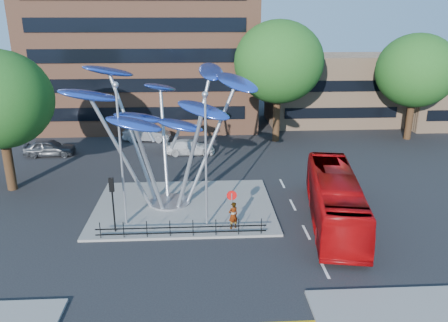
{
  "coord_description": "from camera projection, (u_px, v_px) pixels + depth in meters",
  "views": [
    {
      "loc": [
        0.21,
        -21.31,
        12.54
      ],
      "look_at": [
        1.62,
        4.0,
        3.97
      ],
      "focal_mm": 35.0,
      "sensor_mm": 36.0,
      "label": 1
    }
  ],
  "objects": [
    {
      "name": "traffic_island",
      "position": [
        184.0,
        206.0,
        29.76
      ],
      "size": [
        12.0,
        9.0,
        0.15
      ],
      "primitive_type": "cube",
      "color": "slate",
      "rests_on": "ground"
    },
    {
      "name": "traffic_light_island",
      "position": [
        112.0,
        193.0,
        25.42
      ],
      "size": [
        0.28,
        0.18,
        3.42
      ],
      "color": "black",
      "rests_on": "traffic_island"
    },
    {
      "name": "pedestrian",
      "position": [
        233.0,
        215.0,
        26.31
      ],
      "size": [
        0.74,
        0.65,
        1.72
      ],
      "primitive_type": "imported",
      "rotation": [
        0.0,
        0.0,
        3.61
      ],
      "color": "gray",
      "rests_on": "traffic_island"
    },
    {
      "name": "tree_far",
      "position": [
        416.0,
        71.0,
        43.85
      ],
      "size": [
        8.0,
        8.0,
        10.81
      ],
      "color": "black",
      "rests_on": "ground"
    },
    {
      "name": "red_bus",
      "position": [
        334.0,
        199.0,
        27.23
      ],
      "size": [
        4.59,
        11.69,
        3.17
      ],
      "primitive_type": "imported",
      "rotation": [
        0.0,
        0.0,
        -0.17
      ],
      "color": "#A5070A",
      "rests_on": "ground"
    },
    {
      "name": "no_entry_sign_island",
      "position": [
        232.0,
        203.0,
        26.06
      ],
      "size": [
        0.6,
        0.1,
        2.45
      ],
      "color": "#9EA0A5",
      "rests_on": "traffic_island"
    },
    {
      "name": "ground",
      "position": [
        199.0,
        252.0,
        24.16
      ],
      "size": [
        120.0,
        120.0,
        0.0
      ],
      "primitive_type": "plane",
      "color": "black",
      "rests_on": "ground"
    },
    {
      "name": "parked_car_left",
      "position": [
        50.0,
        148.0,
        40.4
      ],
      "size": [
        4.67,
        2.03,
        1.57
      ],
      "primitive_type": "imported",
      "rotation": [
        0.0,
        0.0,
        1.61
      ],
      "color": "#404247",
      "rests_on": "ground"
    },
    {
      "name": "low_building_near",
      "position": [
        332.0,
        89.0,
        52.1
      ],
      "size": [
        15.0,
        8.0,
        8.0
      ],
      "primitive_type": "cube",
      "color": "tan",
      "rests_on": "ground"
    },
    {
      "name": "street_lamp_right",
      "position": [
        206.0,
        149.0,
        25.39
      ],
      "size": [
        0.36,
        0.36,
        8.3
      ],
      "color": "#9EA0A5",
      "rests_on": "traffic_island"
    },
    {
      "name": "parked_car_mid",
      "position": [
        147.0,
        134.0,
        45.1
      ],
      "size": [
        4.94,
        2.23,
        1.57
      ],
      "primitive_type": "imported",
      "rotation": [
        0.0,
        0.0,
        1.45
      ],
      "color": "#93969A",
      "rests_on": "ground"
    },
    {
      "name": "street_lamp_left",
      "position": [
        120.0,
        143.0,
        25.52
      ],
      "size": [
        0.36,
        0.36,
        8.8
      ],
      "color": "#9EA0A5",
      "rests_on": "traffic_island"
    },
    {
      "name": "leaf_sculpture",
      "position": [
        165.0,
        106.0,
        28.17
      ],
      "size": [
        12.72,
        9.54,
        9.51
      ],
      "color": "#9EA0A5",
      "rests_on": "traffic_island"
    },
    {
      "name": "tree_right",
      "position": [
        279.0,
        62.0,
        42.82
      ],
      "size": [
        8.8,
        8.8,
        12.11
      ],
      "color": "black",
      "rests_on": "ground"
    },
    {
      "name": "parked_car_right",
      "position": [
        190.0,
        147.0,
        40.92
      ],
      "size": [
        4.68,
        1.95,
        1.35
      ],
      "primitive_type": "imported",
      "rotation": [
        0.0,
        0.0,
        1.58
      ],
      "color": "silver",
      "rests_on": "ground"
    },
    {
      "name": "pedestrian_railing_front",
      "position": [
        182.0,
        230.0,
        25.54
      ],
      "size": [
        10.0,
        0.06,
        1.0
      ],
      "color": "black",
      "rests_on": "traffic_island"
    }
  ]
}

